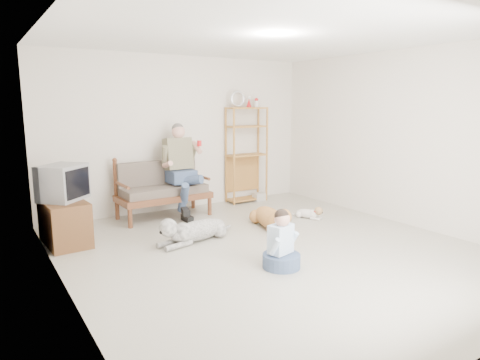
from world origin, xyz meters
TOP-DOWN VIEW (x-y plane):
  - floor at (0.00, 0.00)m, footprint 5.50×5.50m
  - ceiling at (0.00, 0.00)m, footprint 5.50×5.50m
  - wall_back at (0.00, 2.75)m, footprint 5.00×0.00m
  - wall_left at (-2.50, 0.00)m, footprint 0.00×5.50m
  - wall_right at (2.50, 0.00)m, footprint 0.00×5.50m
  - loveseat at (-0.55, 2.36)m, footprint 1.52×0.74m
  - man at (-0.27, 2.14)m, footprint 0.59×0.84m
  - etagere at (1.26, 2.55)m, footprint 0.80×0.35m
  - book_stack at (1.51, 2.47)m, footprint 0.24×0.17m
  - tv_stand at (-2.23, 1.72)m, footprint 0.56×0.93m
  - crt_tv at (-2.20, 1.75)m, footprint 0.73×0.73m
  - wall_outlet at (-1.25, 2.73)m, footprint 0.12×0.02m
  - golden_retriever at (0.55, 0.75)m, footprint 0.57×1.35m
  - shaggy_dog at (-0.73, 0.87)m, footprint 1.33×0.51m
  - terrier at (1.45, 0.91)m, footprint 0.30×0.54m
  - child at (-0.28, -0.52)m, footprint 0.44×0.44m

SIDE VIEW (x-z plane):
  - floor at x=0.00m, z-range 0.00..0.00m
  - book_stack at x=1.51m, z-range 0.00..0.15m
  - terrier at x=1.45m, z-range -0.02..0.20m
  - shaggy_dog at x=-0.73m, z-range -0.04..0.36m
  - golden_retriever at x=0.55m, z-range -0.04..0.38m
  - child at x=-0.28m, z-range -0.10..0.60m
  - wall_outlet at x=-1.25m, z-range 0.26..0.34m
  - tv_stand at x=-2.23m, z-range 0.00..0.60m
  - loveseat at x=-0.55m, z-range 0.01..0.96m
  - man at x=-0.27m, z-range 0.03..1.39m
  - crt_tv at x=-2.20m, z-range 0.60..1.08m
  - etagere at x=1.26m, z-range -0.13..1.98m
  - wall_left at x=-2.50m, z-range -1.40..4.10m
  - wall_right at x=2.50m, z-range -1.40..4.10m
  - wall_back at x=0.00m, z-range -1.15..3.85m
  - ceiling at x=0.00m, z-range 2.70..2.70m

